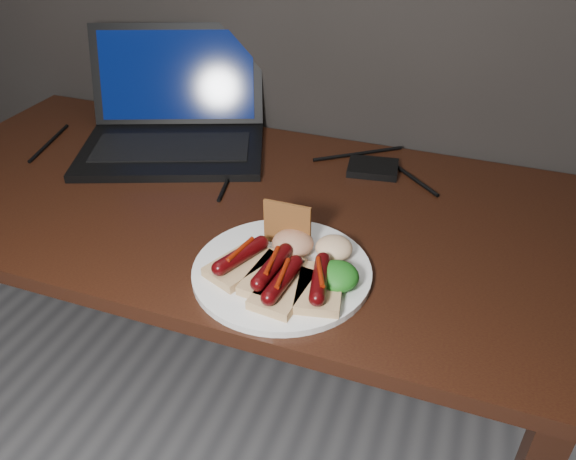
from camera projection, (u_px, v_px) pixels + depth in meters
The scene contains 13 objects.
desk at pixel (223, 232), 1.20m from camera, with size 1.40×0.70×0.75m.
laptop at pixel (174, 123), 1.33m from camera, with size 0.52×0.48×0.25m.
hard_drive at pixel (373, 168), 1.24m from camera, with size 0.11×0.08×0.02m, color black.
desk_cables at pixel (250, 161), 1.27m from camera, with size 0.95×0.37×0.01m.
plate at pixel (282, 271), 0.94m from camera, with size 0.30×0.30×0.01m, color white.
bread_sausage_left at pixel (241, 261), 0.93m from camera, with size 0.11×0.13×0.04m.
bread_sausage_center at pixel (272, 272), 0.90m from camera, with size 0.08×0.12×0.04m.
bread_sausage_right at pixel (320, 284), 0.88m from camera, with size 0.09×0.13×0.04m.
bread_sausage_extra at pixel (283, 285), 0.87m from camera, with size 0.08×0.12×0.04m.
crispbread at pixel (287, 225), 0.97m from camera, with size 0.09×0.01×0.09m, color #A0602C.
salad_greens at pixel (337, 276), 0.89m from camera, with size 0.07×0.07×0.04m, color #195A12.
salsa_mound at pixel (293, 243), 0.96m from camera, with size 0.07×0.07×0.04m, color maroon.
coleslaw_mound at pixel (334, 248), 0.95m from camera, with size 0.06×0.06×0.04m, color beige.
Camera 1 is at (0.47, 0.50, 1.34)m, focal length 35.00 mm.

